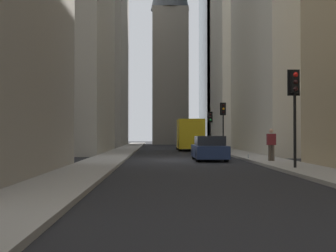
% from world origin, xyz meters
% --- Properties ---
extents(ground_plane, '(135.00, 135.00, 0.00)m').
position_xyz_m(ground_plane, '(0.00, 0.00, 0.00)').
color(ground_plane, black).
extents(sidewalk_right, '(90.00, 2.20, 0.14)m').
position_xyz_m(sidewalk_right, '(0.00, 4.50, 0.07)').
color(sidewalk_right, gray).
rests_on(sidewalk_right, ground_plane).
extents(sidewalk_left, '(90.00, 2.20, 0.14)m').
position_xyz_m(sidewalk_left, '(0.00, -4.50, 0.07)').
color(sidewalk_left, gray).
rests_on(sidewalk_left, ground_plane).
extents(building_left_far, '(15.30, 10.50, 25.29)m').
position_xyz_m(building_left_far, '(30.80, -10.59, 12.66)').
color(building_left_far, beige).
rests_on(building_left_far, ground_plane).
extents(building_right_far, '(14.00, 10.50, 29.43)m').
position_xyz_m(building_right_far, '(30.24, 10.59, 14.73)').
color(building_right_far, gray).
rests_on(building_right_far, ground_plane).
extents(church_spire, '(5.70, 5.70, 33.10)m').
position_xyz_m(church_spire, '(40.54, -0.33, 17.32)').
color(church_spire, gray).
rests_on(church_spire, ground_plane).
extents(delivery_truck, '(6.46, 2.25, 2.84)m').
position_xyz_m(delivery_truck, '(15.30, -1.40, 1.46)').
color(delivery_truck, yellow).
rests_on(delivery_truck, ground_plane).
extents(sedan_navy, '(4.30, 1.78, 1.42)m').
position_xyz_m(sedan_navy, '(-0.71, -1.40, 0.66)').
color(sedan_navy, navy).
rests_on(sedan_navy, ground_plane).
extents(traffic_light_foreground, '(0.43, 0.52, 4.10)m').
position_xyz_m(traffic_light_foreground, '(-8.12, -4.12, 3.15)').
color(traffic_light_foreground, black).
rests_on(traffic_light_foreground, sidewalk_left).
extents(traffic_light_midblock, '(0.43, 0.52, 4.11)m').
position_xyz_m(traffic_light_midblock, '(12.32, -4.10, 3.16)').
color(traffic_light_midblock, black).
rests_on(traffic_light_midblock, sidewalk_left).
extents(traffic_light_far_junction, '(0.43, 0.52, 3.70)m').
position_xyz_m(traffic_light_far_junction, '(20.29, -3.92, 2.85)').
color(traffic_light_far_junction, black).
rests_on(traffic_light_far_junction, sidewalk_left).
extents(pedestrian, '(0.26, 0.44, 1.67)m').
position_xyz_m(pedestrian, '(-3.44, -4.30, 1.05)').
color(pedestrian, '#473D33').
rests_on(pedestrian, sidewalk_left).
extents(discarded_bottle, '(0.07, 0.07, 0.27)m').
position_xyz_m(discarded_bottle, '(-0.86, -3.63, 0.25)').
color(discarded_bottle, '#999EA3').
rests_on(discarded_bottle, sidewalk_left).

